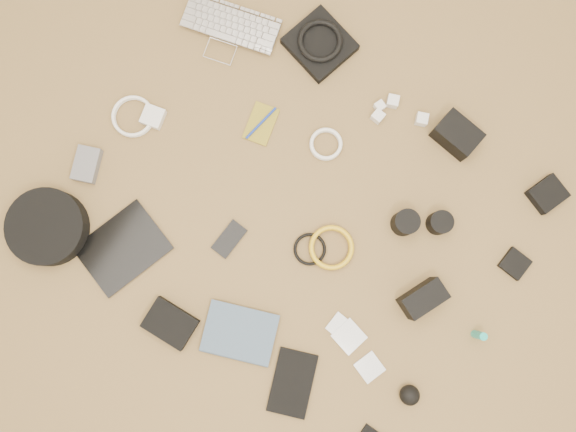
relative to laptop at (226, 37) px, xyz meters
The scene contains 33 objects.
room_shell 1.37m from the laptop, 39.33° to the right, with size 4.04×4.04×2.58m.
laptop is the anchor object (origin of this frame).
headphone_pouch 0.29m from the laptop, 28.35° to the left, with size 0.18×0.17×0.03m, color black.
headphones 0.29m from the laptop, 28.35° to the left, with size 0.14×0.14×0.02m, color black.
charger_a 0.55m from the laptop, 11.38° to the left, with size 0.03×0.03×0.03m, color white.
charger_b 0.52m from the laptop, ahead, with size 0.03×0.03×0.03m, color white.
charger_c 0.65m from the laptop, ahead, with size 0.03×0.03×0.03m, color white.
charger_d 0.52m from the laptop, ahead, with size 0.03×0.03×0.03m, color white.
dslr_camera 0.76m from the laptop, ahead, with size 0.13×0.09×0.07m, color black.
lens_pouch 1.08m from the laptop, ahead, with size 0.08×0.09×0.03m, color black.
notebook_olive 0.29m from the laptop, 34.90° to the right, with size 0.08×0.12×0.01m, color olive.
pen_blue 0.29m from the laptop, 34.90° to the right, with size 0.01×0.01×0.13m, color #132C9C.
cable_white_a 0.45m from the laptop, 14.52° to the right, with size 0.10×0.10×0.01m, color white.
lens_a 0.78m from the laptop, 13.93° to the right, with size 0.07×0.07×0.08m, color black.
lens_b 0.86m from the laptop, ahead, with size 0.07×0.07×0.06m, color black.
card_reader 1.10m from the laptop, ahead, with size 0.07×0.07×0.02m, color black.
power_brick 0.33m from the laptop, 97.18° to the right, with size 0.06×0.06×0.03m, color white.
cable_white_b 0.38m from the laptop, 104.45° to the right, with size 0.13×0.13×0.01m, color white.
cable_black 0.70m from the laptop, 35.25° to the right, with size 0.10×0.10×0.01m, color black.
cable_yellow 0.72m from the laptop, 30.46° to the right, with size 0.13×0.13×0.01m, color gold.
flash 0.98m from the laptop, 20.69° to the right, with size 0.07×0.12×0.09m, color black.
lens_cleaner 1.16m from the laptop, 17.31° to the right, with size 0.02×0.02×0.08m, color #1AACA0.
battery_charger 0.57m from the laptop, 102.27° to the right, with size 0.07×0.11×0.03m, color slate.
tablet 0.71m from the laptop, 81.05° to the right, with size 0.18×0.24×0.01m, color black.
phone 0.62m from the laptop, 55.04° to the right, with size 0.06×0.11×0.01m, color black.
filter_case_left 0.94m from the laptop, 35.29° to the right, with size 0.06×0.06×0.01m, color silver.
filter_case_mid 0.98m from the laptop, 34.44° to the right, with size 0.08×0.08×0.01m, color silver.
filter_case_right 1.08m from the laptop, 33.32° to the right, with size 0.07×0.07×0.01m, color silver.
air_blower 1.19m from the laptop, 29.90° to the right, with size 0.06×0.06×0.06m, color black.
headphone_case 0.78m from the laptop, 97.43° to the right, with size 0.23×0.23×0.06m, color black.
drive_case 0.88m from the laptop, 66.29° to the right, with size 0.14×0.10×0.03m, color black.
paperback 0.97m from the laptop, 54.55° to the right, with size 0.15×0.20×0.02m, color #40566D.
notebook_black_a 1.06m from the laptop, 45.44° to the right, with size 0.11×0.18×0.01m, color black.
Camera 1 is at (0.12, -0.15, 1.66)m, focal length 35.00 mm.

